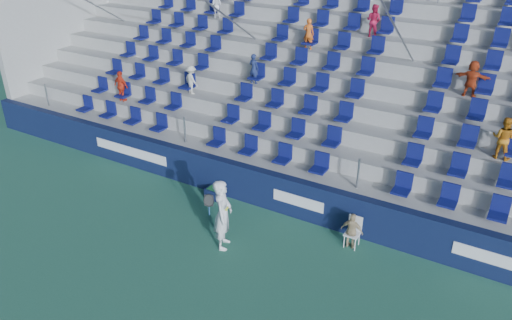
{
  "coord_description": "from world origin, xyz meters",
  "views": [
    {
      "loc": [
        6.71,
        -8.24,
        8.18
      ],
      "look_at": [
        0.2,
        2.8,
        1.7
      ],
      "focal_mm": 35.0,
      "sensor_mm": 36.0,
      "label": 1
    }
  ],
  "objects": [
    {
      "name": "line_judge",
      "position": [
        3.34,
        2.5,
        0.52
      ],
      "size": [
        0.61,
        0.26,
        1.05
      ],
      "primitive_type": "imported",
      "rotation": [
        0.0,
        0.0,
        3.14
      ],
      "color": "tan",
      "rests_on": "ground"
    },
    {
      "name": "ball_bin",
      "position": [
        -1.26,
        2.75,
        0.18
      ],
      "size": [
        0.61,
        0.4,
        0.34
      ],
      "color": "#0E1635",
      "rests_on": "ground"
    },
    {
      "name": "sponsor_wall",
      "position": [
        0.0,
        3.15,
        0.6
      ],
      "size": [
        24.0,
        0.32,
        1.2
      ],
      "color": "#101A3D",
      "rests_on": "ground"
    },
    {
      "name": "grandstand",
      "position": [
        -0.0,
        8.24,
        2.13
      ],
      "size": [
        24.0,
        8.17,
        6.63
      ],
      "color": "#9C9C97",
      "rests_on": "ground"
    },
    {
      "name": "line_judge_chair",
      "position": [
        3.34,
        2.64,
        0.5
      ],
      "size": [
        0.39,
        0.39,
        0.87
      ],
      "color": "white",
      "rests_on": "ground"
    },
    {
      "name": "tennis_player",
      "position": [
        0.36,
        0.82,
        1.0
      ],
      "size": [
        0.77,
        0.86,
        2.0
      ],
      "color": "silver",
      "rests_on": "ground"
    },
    {
      "name": "ground",
      "position": [
        0.0,
        0.0,
        0.0
      ],
      "size": [
        70.0,
        70.0,
        0.0
      ],
      "primitive_type": "plane",
      "color": "#2D694F",
      "rests_on": "ground"
    }
  ]
}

